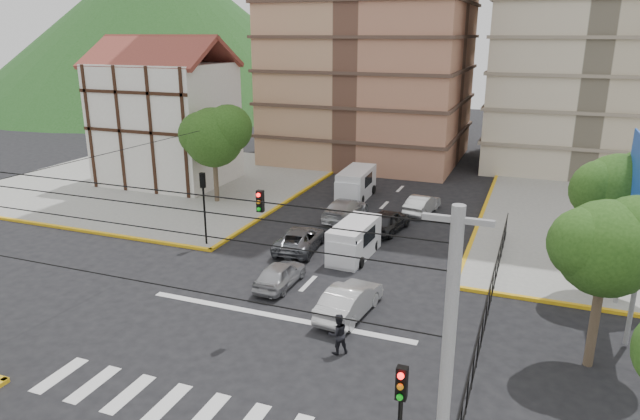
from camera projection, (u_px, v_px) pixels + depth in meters
The scene contains 23 objects.
ground at pixel (264, 328), 24.87m from camera, with size 160.00×160.00×0.00m, color black.
sidewalk_nw at pixel (161, 180), 49.57m from camera, with size 26.00×26.00×0.15m, color gray.
crosswalk_stripes at pixel (186, 409), 19.53m from camera, with size 12.00×2.40×0.01m, color silver.
stop_line at pixel (276, 316), 25.94m from camera, with size 13.00×0.40×0.01m, color silver.
tudor_building at pixel (166, 121), 47.68m from camera, with size 10.80×8.05×12.23m.
distant_hill at pixel (162, 23), 102.03m from camera, with size 70.00×70.00×28.00m, color #1F4D19.
park_fence at pixel (488, 318), 25.76m from camera, with size 0.10×22.50×1.66m, color black, non-canonical shape.
tree_park_a at pixel (609, 244), 20.64m from camera, with size 4.41×3.60×6.83m.
tree_park_c at pixel (621, 191), 26.43m from camera, with size 4.65×3.80×7.25m.
tree_tudor at pixel (215, 135), 41.69m from camera, with size 5.39×4.40×7.43m.
traffic_light_se at pixel (400, 417), 14.30m from camera, with size 0.28×0.22×4.40m.
traffic_light_nw at pixel (204, 196), 33.58m from camera, with size 0.28×0.22×4.40m.
traffic_light_hanging at pixel (235, 213), 21.30m from camera, with size 18.00×9.12×0.92m.
utility_pole_se at pixel (444, 399), 12.33m from camera, with size 1.40×0.28×9.00m.
van_right_lane at pixel (353, 242), 32.36m from camera, with size 2.00×4.59×2.03m.
van_left_lane at pixel (355, 185), 44.08m from camera, with size 2.14×5.07×2.25m.
car_silver_front_left at pixel (280, 274), 28.85m from camera, with size 1.54×3.83×1.31m, color #A4A4A8.
car_white_front_right at pixel (350, 300), 25.86m from camera, with size 1.56×4.48×1.48m, color silver.
car_grey_mid_left at pixel (300, 239), 33.73m from camera, with size 2.20×4.78×1.33m, color #585A5F.
car_silver_rear_left at pixel (345, 209), 39.26m from camera, with size 2.03×4.99×1.45m, color silver.
car_darkgrey_mid_right at pixel (388, 221), 36.77m from camera, with size 1.75×4.36×1.48m, color #242427.
car_white_rear_right at pixel (422, 204), 40.55m from camera, with size 1.43×4.09×1.35m, color silver.
pedestrian_crosswalk at pixel (338, 334), 22.72m from camera, with size 0.83×0.64×1.70m, color black.
Camera 1 is at (10.31, -19.81, 12.34)m, focal length 32.00 mm.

